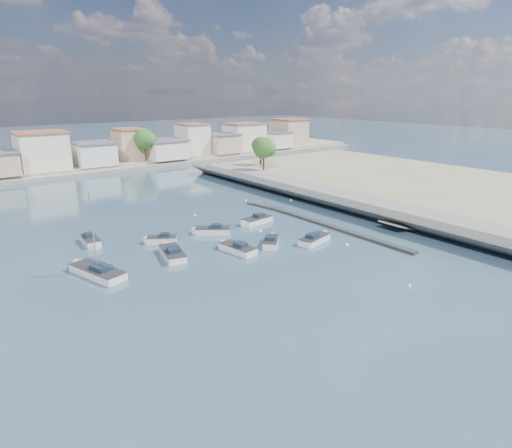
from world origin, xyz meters
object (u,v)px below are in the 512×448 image
at_px(motorboat_d, 255,221).
at_px(motorboat_c, 211,231).
at_px(motorboat_e, 172,253).
at_px(motorboat_f, 160,240).
at_px(motorboat_a, 236,248).
at_px(motorboat_h, 315,239).
at_px(sailboat, 96,271).
at_px(motorboat_g, 91,241).
at_px(motorboat_b, 271,242).

bearing_deg(motorboat_d, motorboat_c, -179.98).
bearing_deg(motorboat_e, motorboat_f, 79.00).
bearing_deg(motorboat_e, motorboat_c, 28.12).
relative_size(motorboat_c, motorboat_f, 1.23).
distance_m(motorboat_a, motorboat_c, 7.64).
bearing_deg(motorboat_h, sailboat, 164.97).
height_order(motorboat_d, sailboat, sailboat).
height_order(motorboat_a, motorboat_e, same).
distance_m(motorboat_g, motorboat_h, 27.92).
xyz_separation_m(motorboat_c, motorboat_g, (-14.03, 5.51, 0.00)).
height_order(motorboat_b, motorboat_f, same).
bearing_deg(sailboat, motorboat_f, 27.00).
relative_size(motorboat_c, motorboat_e, 0.80).
bearing_deg(motorboat_g, motorboat_a, -45.57).
bearing_deg(motorboat_h, motorboat_c, 128.10).
xyz_separation_m(motorboat_a, motorboat_g, (-12.80, 13.06, 0.00)).
bearing_deg(motorboat_c, motorboat_a, -99.26).
xyz_separation_m(motorboat_b, motorboat_h, (4.96, -2.70, 0.00)).
bearing_deg(motorboat_d, sailboat, -170.17).
relative_size(motorboat_f, sailboat, 0.43).
xyz_separation_m(motorboat_e, motorboat_h, (16.50, -6.66, 0.00)).
relative_size(motorboat_b, motorboat_f, 1.04).
distance_m(motorboat_d, motorboat_h, 10.96).
distance_m(motorboat_b, motorboat_e, 12.20).
distance_m(motorboat_c, motorboat_e, 9.01).
xyz_separation_m(motorboat_d, motorboat_e, (-15.39, -4.25, 0.00)).
bearing_deg(motorboat_a, motorboat_h, -18.97).
distance_m(motorboat_a, motorboat_f, 10.08).
bearing_deg(motorboat_c, motorboat_g, 158.55).
relative_size(motorboat_a, motorboat_d, 0.99).
height_order(motorboat_f, sailboat, sailboat).
xyz_separation_m(motorboat_b, motorboat_e, (-11.54, 3.96, 0.00)).
distance_m(motorboat_a, motorboat_h, 10.34).
distance_m(motorboat_c, motorboat_h, 13.86).
bearing_deg(sailboat, motorboat_b, -11.36).
bearing_deg(motorboat_c, motorboat_d, 0.02).
distance_m(motorboat_a, sailboat, 15.71).
xyz_separation_m(motorboat_g, sailboat, (-2.55, -9.67, 0.03)).
bearing_deg(motorboat_c, motorboat_b, -66.40).
relative_size(motorboat_d, motorboat_h, 1.01).
bearing_deg(motorboat_d, motorboat_e, -164.56).
bearing_deg(motorboat_d, motorboat_b, -115.16).
relative_size(motorboat_a, motorboat_c, 1.13).
height_order(motorboat_c, motorboat_f, same).
xyz_separation_m(motorboat_c, sailboat, (-16.57, -4.16, 0.03)).
distance_m(motorboat_f, motorboat_g, 8.52).
relative_size(motorboat_f, motorboat_h, 0.72).
distance_m(motorboat_a, motorboat_d, 11.50).
bearing_deg(motorboat_e, motorboat_a, -26.14).
distance_m(motorboat_a, motorboat_b, 4.86).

